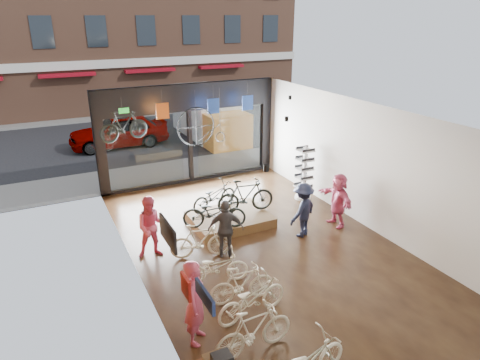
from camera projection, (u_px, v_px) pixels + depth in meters
ground_plane at (266, 250)px, 11.97m from camera, size 7.00×12.00×0.04m
ceiling at (270, 115)px, 10.58m from camera, size 7.00×12.00×0.04m
wall_left at (135, 213)px, 9.82m from camera, size 0.04×12.00×3.80m
wall_right at (370, 167)px, 12.73m from camera, size 0.04×12.00×3.80m
wall_back at (472, 326)px, 6.25m from camera, size 7.00×0.04×3.80m
storefront at (190, 134)px, 16.29m from camera, size 7.00×0.26×3.80m
exit_sign at (124, 110)px, 14.78m from camera, size 0.35×0.06×0.18m
street_road at (137, 129)px, 24.50m from camera, size 30.00×18.00×0.02m
sidewalk_near at (182, 170)px, 17.96m from camera, size 30.00×2.40×0.12m
sidewalk_far at (122, 115)px, 27.82m from camera, size 30.00×2.00×0.12m
opposite_building at (103, 0)px, 27.39m from camera, size 26.00×5.00×14.00m
street_car at (119, 131)px, 21.06m from camera, size 4.73×1.90×1.61m
box_truck at (212, 116)px, 21.94m from camera, size 2.15×6.45×2.54m
floor_bike_1 at (254, 331)px, 8.17m from camera, size 1.71×0.56×1.02m
floor_bike_2 at (252, 298)px, 9.19m from camera, size 1.80×0.85×0.91m
floor_bike_3 at (242, 284)px, 9.67m from camera, size 1.58×0.61×0.92m
floor_bike_4 at (216, 267)px, 10.39m from camera, size 1.70×0.97×0.84m
floor_bike_5 at (200, 241)px, 11.45m from camera, size 1.70×0.90×0.98m
display_platform at (230, 219)px, 13.42m from camera, size 2.40×1.80×0.30m
display_bike_left at (214, 212)px, 12.42m from camera, size 1.94×1.31×0.97m
display_bike_mid at (246, 196)px, 13.38m from camera, size 1.89×0.81×1.10m
display_bike_right at (214, 196)px, 13.64m from camera, size 1.79×1.04×0.89m
customer_0 at (196, 302)px, 8.34m from camera, size 0.75×0.80×1.83m
customer_1 at (152, 227)px, 11.38m from camera, size 0.94×0.79×1.74m
customer_2 at (226, 229)px, 11.38m from camera, size 1.04×0.75×1.64m
customer_3 at (303, 210)px, 12.46m from camera, size 1.23×0.99×1.66m
customer_5 at (338, 200)px, 13.10m from camera, size 0.56×1.59×1.69m
sunglasses_rack at (304, 173)px, 14.97m from camera, size 0.68×0.61×1.92m
wall_merch at (196, 324)px, 7.18m from camera, size 0.40×2.40×2.60m
penny_farthing at (204, 127)px, 14.81m from camera, size 1.71×0.06×1.37m
hung_bike at (124, 126)px, 13.27m from camera, size 1.64×0.78×0.95m
jersey_left at (163, 111)px, 14.70m from camera, size 0.45×0.03×0.55m
jersey_mid at (213, 106)px, 15.49m from camera, size 0.45×0.03×0.55m
jersey_right at (248, 103)px, 16.06m from camera, size 0.45×0.03×0.55m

